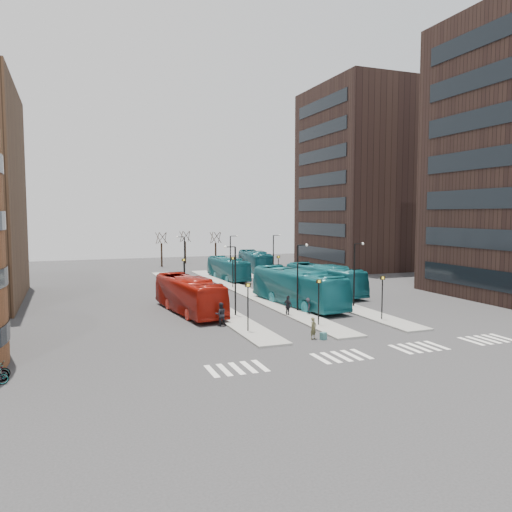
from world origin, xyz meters
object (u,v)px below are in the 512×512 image
object	(u,v)px
suitcase	(323,336)
commuter_a	(221,314)
teal_bus_c	(324,279)
teal_bus_d	(255,261)
traveller	(313,328)
commuter_c	(309,306)
commuter_b	(288,306)
teal_bus_b	(228,269)
red_bus	(189,295)
teal_bus_a	(298,287)

from	to	relation	value
suitcase	commuter_a	xyz separation A→B (m)	(-5.61, 6.86, 0.69)
teal_bus_c	commuter_a	world-z (taller)	teal_bus_c
teal_bus_d	traveller	distance (m)	42.19
suitcase	commuter_a	world-z (taller)	commuter_a
commuter_a	commuter_c	size ratio (longest dim) A/B	1.22
traveller	commuter_a	xyz separation A→B (m)	(-5.01, 6.47, 0.16)
commuter_a	commuter_b	distance (m)	6.80
teal_bus_b	traveller	bearing A→B (deg)	-99.26
red_bus	teal_bus_d	distance (m)	32.90
red_bus	teal_bus_b	bearing A→B (deg)	56.77
teal_bus_c	commuter_b	xyz separation A→B (m)	(-8.84, -9.65, -0.75)
teal_bus_b	red_bus	bearing A→B (deg)	-118.53
teal_bus_c	commuter_a	size ratio (longest dim) A/B	6.30
commuter_a	teal_bus_b	bearing A→B (deg)	-104.91
teal_bus_c	traveller	bearing A→B (deg)	-128.69
commuter_b	traveller	bearing A→B (deg)	152.32
traveller	suitcase	bearing A→B (deg)	-56.45
commuter_a	commuter_b	xyz separation A→B (m)	(6.64, 1.50, -0.03)
red_bus	teal_bus_a	distance (m)	10.74
red_bus	commuter_c	size ratio (longest dim) A/B	7.67
teal_bus_d	commuter_a	world-z (taller)	teal_bus_d
red_bus	traveller	world-z (taller)	red_bus
commuter_c	commuter_a	bearing A→B (deg)	-54.95
commuter_b	commuter_c	distance (m)	1.96
teal_bus_a	red_bus	bearing A→B (deg)	170.76
commuter_a	commuter_c	xyz separation A→B (m)	(8.58, 1.37, -0.17)
teal_bus_a	commuter_b	size ratio (longest dim) A/B	7.17
commuter_b	red_bus	bearing A→B (deg)	43.07
red_bus	teal_bus_a	bearing A→B (deg)	-9.00
teal_bus_a	traveller	bearing A→B (deg)	-117.62
red_bus	traveller	size ratio (longest dim) A/B	7.55
suitcase	teal_bus_d	bearing A→B (deg)	57.65
commuter_c	commuter_b	bearing A→B (deg)	-67.83
red_bus	traveller	bearing A→B (deg)	-70.82
teal_bus_b	commuter_c	xyz separation A→B (m)	(-0.59, -25.59, -0.74)
teal_bus_d	red_bus	bearing A→B (deg)	-115.03
teal_bus_c	commuter_c	distance (m)	12.00
commuter_b	commuter_c	size ratio (longest dim) A/B	1.18
teal_bus_d	commuter_b	bearing A→B (deg)	-99.60
teal_bus_d	traveller	bearing A→B (deg)	-98.79
teal_bus_b	traveller	size ratio (longest dim) A/B	6.90
commuter_c	teal_bus_d	bearing A→B (deg)	-166.53
suitcase	commuter_b	world-z (taller)	commuter_b
red_bus	teal_bus_a	xyz separation A→B (m)	(10.73, -0.40, 0.17)
teal_bus_a	commuter_b	distance (m)	5.24
teal_bus_b	traveller	distance (m)	33.70
red_bus	commuter_b	distance (m)	9.09
commuter_c	teal_bus_a	bearing A→B (deg)	-166.92
teal_bus_b	suitcase	bearing A→B (deg)	-98.18
teal_bus_d	commuter_a	xyz separation A→B (m)	(-15.88, -34.28, -0.68)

